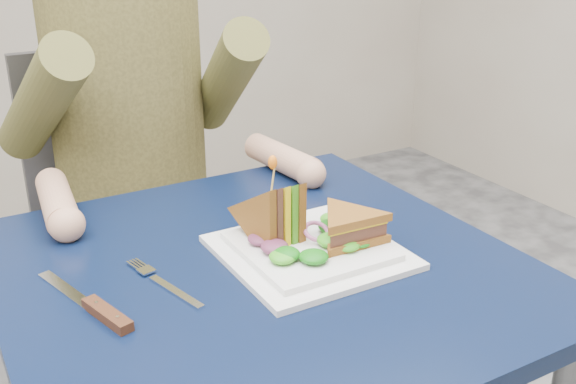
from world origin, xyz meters
TOP-DOWN VIEW (x-y plane):
  - table at (0.00, 0.00)m, footprint 0.75×0.75m
  - chair at (0.00, 0.72)m, footprint 0.42×0.40m
  - diner at (-0.00, 0.61)m, footprint 0.54×0.59m
  - plate at (0.08, -0.01)m, footprint 0.26×0.26m
  - sandwich_flat at (0.13, -0.04)m, footprint 0.14×0.14m
  - sandwich_upright at (0.04, 0.03)m, footprint 0.09×0.15m
  - fork at (-0.15, 0.01)m, footprint 0.06×0.18m
  - knife at (-0.25, -0.01)m, footprint 0.08×0.22m
  - toothpick at (0.04, 0.03)m, footprint 0.01×0.01m
  - toothpick_frill at (0.04, 0.03)m, footprint 0.01×0.01m
  - lettuce_spill at (0.08, -0.00)m, footprint 0.15×0.13m
  - onion_ring at (0.09, -0.01)m, footprint 0.04×0.04m

SIDE VIEW (x-z plane):
  - chair at x=0.00m, z-range 0.08..1.01m
  - table at x=0.00m, z-range 0.29..1.02m
  - fork at x=-0.15m, z-range 0.73..0.74m
  - knife at x=-0.25m, z-range 0.73..0.74m
  - plate at x=0.08m, z-range 0.73..0.75m
  - lettuce_spill at x=0.08m, z-range 0.75..0.77m
  - onion_ring at x=0.09m, z-range 0.75..0.78m
  - sandwich_flat at x=0.13m, z-range 0.75..0.80m
  - sandwich_upright at x=0.04m, z-range 0.71..0.86m
  - toothpick at x=0.04m, z-range 0.82..0.88m
  - toothpick_frill at x=0.04m, z-range 0.87..0.89m
  - diner at x=0.00m, z-range 0.54..1.29m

